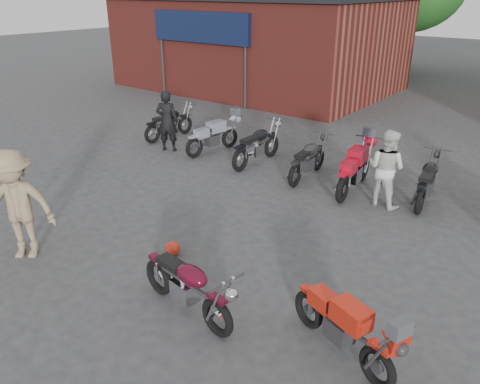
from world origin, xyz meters
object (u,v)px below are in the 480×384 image
Objects in this scene: sportbike at (344,323)px; row_bike_5 at (428,178)px; row_bike_2 at (258,143)px; row_bike_1 at (213,134)px; helmet at (173,248)px; person_tan at (17,205)px; row_bike_3 at (308,157)px; person_light at (386,168)px; vintage_motorcycle at (187,283)px; person_dark at (167,121)px; row_bike_0 at (170,121)px; row_bike_4 at (355,166)px.

row_bike_5 is (-0.71, 5.59, 0.05)m from sportbike.
row_bike_2 is (-5.20, 5.29, 0.07)m from sportbike.
row_bike_1 is 1.57m from row_bike_2.
row_bike_2 reaches higher than row_bike_5.
row_bike_2 is at bearing 108.43° from helmet.
row_bike_1 is at bearing 61.82° from person_tan.
row_bike_3 reaches higher than row_bike_1.
sportbike is 0.89× the size of person_tan.
sportbike is 0.92× the size of row_bike_5.
sportbike is 0.94× the size of row_bike_3.
row_bike_1 reaches higher than sportbike.
person_light is at bearing 17.09° from person_tan.
person_tan is (-3.47, -0.59, 0.46)m from vintage_motorcycle.
person_tan is at bearing -147.45° from sportbike.
person_dark is at bearing 73.64° from person_tan.
person_tan reaches higher than person_dark.
row_bike_5 is at bearing 16.05° from person_tan.
row_bike_0 is 6.52m from row_bike_4.
row_bike_0 is at bearing 82.09° from row_bike_3.
person_tan reaches higher than sportbike.
row_bike_3 is at bearing 144.77° from sportbike.
person_tan is 6.54m from row_bike_2.
row_bike_3 is at bearing 81.00° from row_bike_4.
person_light is 3.81m from row_bike_2.
row_bike_4 is at bearing 98.61° from vintage_motorcycle.
helmet is at bearing -166.34° from sportbike.
person_tan is 7.24m from row_bike_4.
row_bike_3 is at bearing -90.05° from row_bike_0.
row_bike_0 is 1.01× the size of row_bike_1.
row_bike_2 is at bearing 0.33° from person_light.
row_bike_5 is at bearing -78.65° from row_bike_1.
row_bike_4 is (-0.85, 0.35, -0.26)m from person_light.
helmet is 4.95m from row_bike_4.
row_bike_1 is 6.07m from row_bike_5.
vintage_motorcycle is 6.00m from row_bike_3.
row_bike_0 is 0.98× the size of row_bike_5.
row_bike_0 is at bearing 86.61° from row_bike_2.
sportbike is at bearing -119.54° from row_bike_1.
row_bike_0 is 5.23m from row_bike_3.
row_bike_4 is (1.29, -0.04, 0.06)m from row_bike_3.
row_bike_2 is (1.57, 0.02, 0.04)m from row_bike_1.
row_bike_5 reaches higher than row_bike_1.
sportbike is at bearing -163.33° from row_bike_4.
row_bike_1 is at bearing 90.29° from row_bike_2.
person_light reaches higher than row_bike_1.
vintage_motorcycle is 1.00× the size of row_bike_3.
row_bike_2 is (-1.62, 4.87, 0.46)m from helmet.
person_light reaches higher than row_bike_0.
row_bike_3 is (2.09, 6.43, -0.46)m from person_tan.
vintage_motorcycle is 7.47m from row_bike_1.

